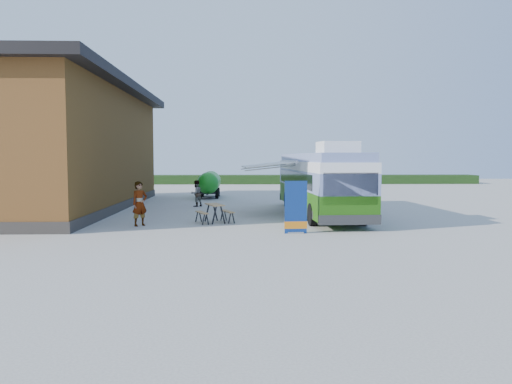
{
  "coord_description": "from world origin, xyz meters",
  "views": [
    {
      "loc": [
        0.37,
        -20.08,
        3.09
      ],
      "look_at": [
        1.15,
        4.02,
        1.4
      ],
      "focal_mm": 35.0,
      "sensor_mm": 36.0,
      "label": 1
    }
  ],
  "objects_px": {
    "bus": "(320,181)",
    "picnic_table": "(215,209)",
    "person_a": "(140,204)",
    "banner": "(296,212)",
    "person_b": "(196,193)",
    "slurry_tanker": "(209,183)"
  },
  "relations": [
    {
      "from": "person_b",
      "to": "slurry_tanker",
      "type": "relative_size",
      "value": 0.31
    },
    {
      "from": "picnic_table",
      "to": "banner",
      "type": "bearing_deg",
      "value": -65.48
    },
    {
      "from": "bus",
      "to": "person_a",
      "type": "xyz_separation_m",
      "value": [
        -8.72,
        -3.84,
        -0.81
      ]
    },
    {
      "from": "person_a",
      "to": "banner",
      "type": "bearing_deg",
      "value": -61.28
    },
    {
      "from": "slurry_tanker",
      "to": "person_a",
      "type": "bearing_deg",
      "value": -97.62
    },
    {
      "from": "banner",
      "to": "slurry_tanker",
      "type": "relative_size",
      "value": 0.4
    },
    {
      "from": "bus",
      "to": "person_b",
      "type": "bearing_deg",
      "value": 141.64
    },
    {
      "from": "picnic_table",
      "to": "person_a",
      "type": "xyz_separation_m",
      "value": [
        -3.31,
        -0.99,
        0.35
      ]
    },
    {
      "from": "slurry_tanker",
      "to": "banner",
      "type": "bearing_deg",
      "value": -75.66
    },
    {
      "from": "bus",
      "to": "banner",
      "type": "distance_m",
      "value": 6.65
    },
    {
      "from": "bus",
      "to": "picnic_table",
      "type": "relative_size",
      "value": 6.44
    },
    {
      "from": "banner",
      "to": "slurry_tanker",
      "type": "xyz_separation_m",
      "value": [
        -4.58,
        18.21,
        0.27
      ]
    },
    {
      "from": "bus",
      "to": "slurry_tanker",
      "type": "bearing_deg",
      "value": 115.83
    },
    {
      "from": "bus",
      "to": "banner",
      "type": "xyz_separation_m",
      "value": [
        -1.96,
        -6.28,
        -0.94
      ]
    },
    {
      "from": "banner",
      "to": "person_b",
      "type": "height_order",
      "value": "banner"
    },
    {
      "from": "banner",
      "to": "person_b",
      "type": "relative_size",
      "value": 1.3
    },
    {
      "from": "person_a",
      "to": "person_b",
      "type": "height_order",
      "value": "person_a"
    },
    {
      "from": "bus",
      "to": "picnic_table",
      "type": "bearing_deg",
      "value": -155.14
    },
    {
      "from": "person_b",
      "to": "bus",
      "type": "bearing_deg",
      "value": 98.84
    },
    {
      "from": "bus",
      "to": "person_a",
      "type": "distance_m",
      "value": 9.56
    },
    {
      "from": "bus",
      "to": "slurry_tanker",
      "type": "xyz_separation_m",
      "value": [
        -6.55,
        11.92,
        -0.67
      ]
    },
    {
      "from": "banner",
      "to": "person_a",
      "type": "xyz_separation_m",
      "value": [
        -6.75,
        2.44,
        0.13
      ]
    }
  ]
}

